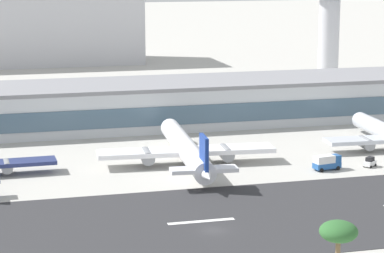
% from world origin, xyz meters
% --- Properties ---
extents(ground_plane, '(1400.00, 1400.00, 0.00)m').
position_xyz_m(ground_plane, '(0.00, 0.00, 0.00)').
color(ground_plane, '#B2AFA8').
extents(runway_strip, '(800.00, 40.66, 0.08)m').
position_xyz_m(runway_strip, '(0.00, 5.25, 0.04)').
color(runway_strip, '#2D2D30').
rests_on(runway_strip, ground_plane).
extents(runway_centreline_dash_4, '(12.00, 1.20, 0.01)m').
position_xyz_m(runway_centreline_dash_4, '(-0.71, 5.25, 0.09)').
color(runway_centreline_dash_4, white).
rests_on(runway_centreline_dash_4, runway_strip).
extents(terminal_building, '(219.51, 26.51, 11.96)m').
position_xyz_m(terminal_building, '(9.78, 89.74, 5.98)').
color(terminal_building, silver).
rests_on(terminal_building, ground_plane).
extents(control_tower, '(13.86, 13.86, 37.93)m').
position_xyz_m(control_tower, '(77.63, 129.26, 23.25)').
color(control_tower, silver).
rests_on(control_tower, ground_plane).
extents(distant_hotel_block, '(116.64, 35.41, 38.03)m').
position_xyz_m(distant_hotel_block, '(-26.20, 233.15, 19.02)').
color(distant_hotel_block, '#BCBCC1').
rests_on(distant_hotel_block, ground_plane).
extents(airliner_navy_tail_gate_1, '(39.82, 51.87, 10.83)m').
position_xyz_m(airliner_navy_tail_gate_1, '(6.64, 43.94, 3.45)').
color(airliner_navy_tail_gate_1, white).
rests_on(airliner_navy_tail_gate_1, ground_plane).
extents(service_baggage_tug_0, '(3.53, 3.20, 2.20)m').
position_xyz_m(service_baggage_tug_0, '(45.28, 32.84, 1.05)').
color(service_baggage_tug_0, white).
rests_on(service_baggage_tug_0, ground_plane).
extents(service_box_truck_1, '(6.33, 3.53, 3.25)m').
position_xyz_m(service_box_truck_1, '(35.00, 32.64, 1.79)').
color(service_box_truck_1, '#23569E').
rests_on(service_box_truck_1, ground_plane).
extents(palm_tree_1, '(4.78, 4.78, 13.62)m').
position_xyz_m(palm_tree_1, '(4.78, -38.47, 11.86)').
color(palm_tree_1, brown).
rests_on(palm_tree_1, ground_plane).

